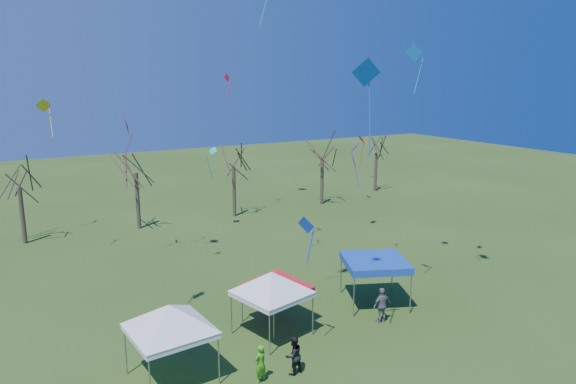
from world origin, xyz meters
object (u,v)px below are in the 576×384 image
tree_5 (377,139)px  tent_red (277,273)px  tent_blue (375,263)px  tent_white_mid (272,276)px  tree_2 (135,152)px  person_grey (382,305)px  person_dark (293,355)px  person_green (260,363)px  tent_white_west (169,310)px  tree_3 (233,149)px  tree_1 (17,167)px  tree_4 (323,142)px

tree_5 → tent_red: 32.96m
tent_blue → tent_white_mid: bearing=-176.9°
tree_2 → tent_white_mid: bearing=-87.1°
tent_blue → person_grey: bearing=-119.1°
tree_5 → person_dark: size_ratio=4.49×
person_green → tent_white_mid: bearing=-144.4°
tree_2 → tent_white_mid: tree_2 is taller
tent_white_west → person_grey: (10.70, -0.31, -2.13)m
person_dark → tree_3: bearing=-117.5°
tree_1 → tent_white_mid: (9.46, -21.58, -2.83)m
tree_3 → tree_4: (9.32, -0.04, -0.02)m
tree_3 → tent_white_west: (-12.65, -22.28, -3.03)m
tree_5 → tent_blue: (-18.54, -22.64, -3.39)m
person_green → person_grey: (7.65, 1.63, 0.11)m
tent_white_west → tent_white_mid: tent_white_west is taller
tree_5 → person_green: tree_5 is taller
tree_2 → tree_4: bearing=-1.2°
tree_3 → person_green: bearing=-111.6°
tree_2 → tree_3: 8.41m
tree_2 → tent_blue: (7.55, -20.96, -3.95)m
tree_3 → tent_red: tree_3 is taller
tree_5 → tent_blue: tree_5 is taller
tree_5 → tree_1: bearing=-177.6°
tree_2 → tree_4: 17.73m
tree_2 → person_grey: tree_2 is taller
tree_2 → tent_white_west: (-4.25, -22.61, -3.24)m
tent_white_west → person_dark: tent_white_west is taller
tree_1 → tent_blue: size_ratio=1.78×
tent_blue → tree_5: bearing=50.7°
tent_red → tree_1: bearing=116.3°
tree_1 → tent_blue: bearing=-53.1°
tree_1 → tree_5: bearing=2.4°
tent_red → tent_blue: bearing=-5.3°
tree_1 → tent_red: size_ratio=2.03×
tree_3 → tree_5: bearing=6.5°
tent_red → person_green: 5.46m
tree_4 → tent_white_mid: bearing=-128.5°
tree_5 → tent_white_west: bearing=-141.3°
tree_5 → person_grey: 31.85m
tree_1 → person_dark: 26.91m
tent_blue → person_grey: 2.66m
tent_red → person_grey: bearing=-28.4°
tree_1 → person_green: bearing=-73.8°
tree_3 → tree_4: tree_3 is taller
tree_4 → tent_red: bearing=-128.4°
tree_2 → person_dark: bearing=-89.4°
tree_4 → tent_white_west: 31.40m
tree_2 → tent_blue: bearing=-70.2°
tree_4 → tent_white_west: bearing=-134.7°
tent_white_west → tent_blue: (11.80, 1.66, -0.71)m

